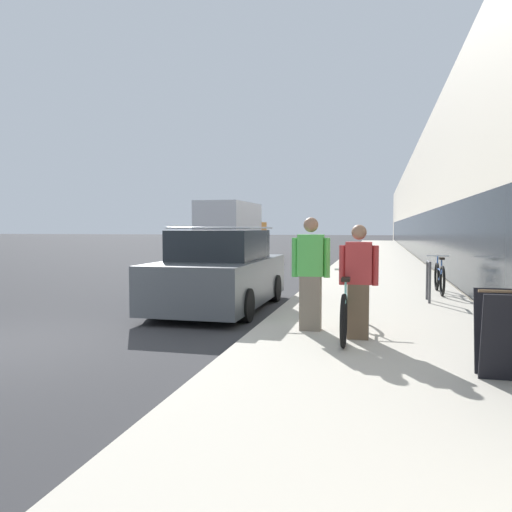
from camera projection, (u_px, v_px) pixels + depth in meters
The scene contains 10 objects.
sidewalk_slab at pixel (379, 258), 25.90m from camera, with size 3.74×70.00×0.14m.
storefront_facade at pixel (490, 206), 31.85m from camera, with size 10.01×70.00×6.13m.
tandem_bicycle at pixel (348, 307), 7.21m from camera, with size 0.52×2.55×0.87m.
person_rider at pixel (359, 282), 6.83m from camera, with size 0.53×0.21×1.57m.
person_bystander at pixel (311, 274), 7.40m from camera, with size 0.57×0.22×1.68m.
bike_rack_hoop at pixel (428, 277), 10.31m from camera, with size 0.05×0.60×0.84m.
cruiser_bike_nearest at pixel (439, 278), 11.60m from camera, with size 0.52×1.75×0.87m.
sandwich_board_sign at pixel (507, 334), 5.05m from camera, with size 0.56×0.56×0.90m.
parked_sedan_curbside at pixel (221, 273), 10.19m from camera, with size 1.97×4.26×1.68m.
moving_truck at pixel (233, 231), 25.59m from camera, with size 2.19×6.68×2.92m.
Camera 1 is at (5.30, -5.63, 1.66)m, focal length 35.00 mm.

